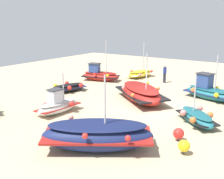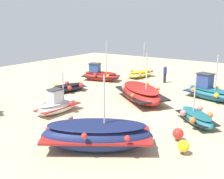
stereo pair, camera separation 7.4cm
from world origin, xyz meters
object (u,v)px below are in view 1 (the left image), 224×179
at_px(fishing_boat_5, 100,75).
at_px(fishing_boat_7, 68,88).
at_px(fishing_boat_0, 140,74).
at_px(mooring_buoy_1, 184,146).
at_px(fishing_boat_3, 97,135).
at_px(person_walking, 165,73).
at_px(mooring_buoy_0, 179,133).
at_px(fishing_boat_2, 58,106).
at_px(fishing_boat_8, 196,117).
at_px(fishing_boat_4, 210,92).
at_px(fishing_boat_1, 141,93).

relative_size(fishing_boat_5, fishing_boat_7, 1.21).
relative_size(fishing_boat_0, mooring_buoy_1, 5.29).
bearing_deg(fishing_boat_3, fishing_boat_0, -101.39).
height_order(fishing_boat_3, person_walking, fishing_boat_3).
height_order(fishing_boat_0, mooring_buoy_0, fishing_boat_0).
relative_size(fishing_boat_5, mooring_buoy_0, 6.05).
distance_m(fishing_boat_2, person_walking, 12.29).
bearing_deg(mooring_buoy_1, person_walking, -152.67).
xyz_separation_m(fishing_boat_8, mooring_buoy_0, (2.85, 0.03, -0.00)).
relative_size(fishing_boat_4, person_walking, 2.58).
xyz_separation_m(fishing_boat_2, fishing_boat_4, (-8.79, 7.16, 0.09)).
distance_m(fishing_boat_3, mooring_buoy_1, 3.92).
relative_size(fishing_boat_3, mooring_buoy_1, 7.88).
xyz_separation_m(fishing_boat_0, fishing_boat_1, (7.70, 4.26, 0.23)).
bearing_deg(fishing_boat_5, person_walking, -170.27).
height_order(fishing_boat_5, fishing_boat_8, fishing_boat_5).
bearing_deg(person_walking, fishing_boat_5, -57.49).
xyz_separation_m(fishing_boat_1, fishing_boat_2, (5.39, -3.08, -0.12)).
xyz_separation_m(fishing_boat_2, fishing_boat_3, (2.73, 5.27, 0.21)).
xyz_separation_m(fishing_boat_3, mooring_buoy_0, (-3.03, 2.74, -0.32)).
relative_size(fishing_boat_2, fishing_boat_7, 0.97).
distance_m(fishing_boat_1, mooring_buoy_1, 8.50).
bearing_deg(mooring_buoy_1, fishing_boat_4, -170.72).
relative_size(fishing_boat_1, fishing_boat_3, 1.02).
bearing_deg(person_walking, fishing_boat_0, -100.16).
xyz_separation_m(fishing_boat_1, fishing_boat_4, (-3.40, 4.07, -0.03)).
bearing_deg(fishing_boat_2, mooring_buoy_1, 88.36).
distance_m(fishing_boat_4, fishing_boat_7, 11.25).
xyz_separation_m(fishing_boat_3, person_walking, (-14.84, -3.28, 0.27)).
height_order(fishing_boat_2, person_walking, fishing_boat_2).
height_order(fishing_boat_5, mooring_buoy_0, fishing_boat_5).
height_order(fishing_boat_8, mooring_buoy_0, fishing_boat_8).
bearing_deg(fishing_boat_2, fishing_boat_0, -170.37).
height_order(person_walking, mooring_buoy_1, person_walking).
bearing_deg(fishing_boat_2, person_walking, 175.13).
distance_m(fishing_boat_0, mooring_buoy_0, 15.75).
bearing_deg(fishing_boat_2, fishing_boat_5, -154.28).
height_order(fishing_boat_1, fishing_boat_4, fishing_boat_1).
height_order(fishing_boat_1, fishing_boat_8, fishing_boat_1).
bearing_deg(mooring_buoy_1, fishing_boat_1, -138.19).
distance_m(fishing_boat_2, mooring_buoy_0, 8.02).
xyz_separation_m(person_walking, mooring_buoy_1, (13.06, 6.75, -0.57)).
bearing_deg(fishing_boat_4, person_walking, -16.73).
distance_m(fishing_boat_4, mooring_buoy_1, 9.87).
height_order(fishing_boat_4, mooring_buoy_1, fishing_boat_4).
relative_size(fishing_boat_0, fishing_boat_5, 0.90).
height_order(fishing_boat_5, person_walking, fishing_boat_5).
distance_m(fishing_boat_3, fishing_boat_7, 11.04).
bearing_deg(mooring_buoy_1, fishing_boat_5, -129.85).
distance_m(fishing_boat_5, person_walking, 6.28).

